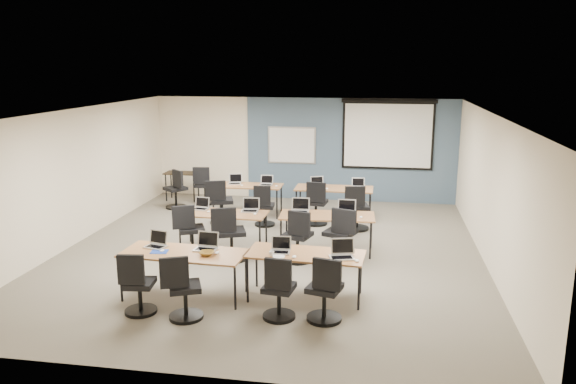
% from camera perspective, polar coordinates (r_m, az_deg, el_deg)
% --- Properties ---
extents(floor, '(8.00, 9.00, 0.02)m').
position_cam_1_polar(floor, '(10.96, -1.79, -6.09)').
color(floor, '#6B6354').
rests_on(floor, ground).
extents(ceiling, '(8.00, 9.00, 0.02)m').
position_cam_1_polar(ceiling, '(10.40, -1.89, 8.12)').
color(ceiling, white).
rests_on(ceiling, ground).
extents(wall_back, '(8.00, 0.04, 2.70)m').
position_cam_1_polar(wall_back, '(14.97, 1.56, 4.40)').
color(wall_back, beige).
rests_on(wall_back, ground).
extents(wall_front, '(8.00, 0.04, 2.70)m').
position_cam_1_polar(wall_front, '(6.42, -9.84, -7.53)').
color(wall_front, beige).
rests_on(wall_front, ground).
extents(wall_left, '(0.04, 9.00, 2.70)m').
position_cam_1_polar(wall_left, '(12.03, -20.87, 1.44)').
color(wall_left, beige).
rests_on(wall_left, ground).
extents(wall_right, '(0.04, 9.00, 2.70)m').
position_cam_1_polar(wall_right, '(10.58, 19.92, 0.02)').
color(wall_right, beige).
rests_on(wall_right, ground).
extents(blue_accent_panel, '(5.50, 0.04, 2.70)m').
position_cam_1_polar(blue_accent_panel, '(14.82, 6.35, 4.24)').
color(blue_accent_panel, '#3D5977').
rests_on(blue_accent_panel, wall_back).
extents(whiteboard, '(1.28, 0.03, 0.98)m').
position_cam_1_polar(whiteboard, '(14.92, 0.38, 4.76)').
color(whiteboard, '#A7AAAE').
rests_on(whiteboard, wall_back).
extents(projector_screen, '(2.40, 0.10, 1.82)m').
position_cam_1_polar(projector_screen, '(14.66, 10.12, 6.14)').
color(projector_screen, black).
rests_on(projector_screen, wall_back).
extents(training_table_front_left, '(1.92, 0.80, 0.73)m').
position_cam_1_polar(training_table_front_left, '(8.86, -10.54, -6.29)').
color(training_table_front_left, brown).
rests_on(training_table_front_left, floor).
extents(training_table_front_right, '(1.81, 0.75, 0.73)m').
position_cam_1_polar(training_table_front_right, '(8.68, 1.77, -6.51)').
color(training_table_front_right, '#9D5F34').
rests_on(training_table_front_right, floor).
extents(training_table_mid_left, '(1.71, 0.71, 0.73)m').
position_cam_1_polar(training_table_mid_left, '(11.02, -6.60, -2.35)').
color(training_table_mid_left, brown).
rests_on(training_table_mid_left, floor).
extents(training_table_mid_right, '(1.81, 0.75, 0.73)m').
position_cam_1_polar(training_table_mid_right, '(10.82, 3.99, -2.57)').
color(training_table_mid_right, brown).
rests_on(training_table_mid_right, floor).
extents(training_table_back_left, '(1.66, 0.69, 0.73)m').
position_cam_1_polar(training_table_back_left, '(13.47, -4.15, 0.51)').
color(training_table_back_left, brown).
rests_on(training_table_back_left, floor).
extents(training_table_back_right, '(1.81, 0.75, 0.73)m').
position_cam_1_polar(training_table_back_right, '(13.17, 4.69, 0.23)').
color(training_table_back_right, brown).
rests_on(training_table_back_right, floor).
extents(laptop_0, '(0.32, 0.28, 0.25)m').
position_cam_1_polar(laptop_0, '(9.18, -13.21, -5.05)').
color(laptop_0, silver).
rests_on(laptop_0, training_table_front_left).
extents(mouse_0, '(0.09, 0.11, 0.04)m').
position_cam_1_polar(mouse_0, '(8.94, -12.67, -5.84)').
color(mouse_0, white).
rests_on(mouse_0, training_table_front_left).
extents(task_chair_0, '(0.47, 0.47, 0.96)m').
position_cam_1_polar(task_chair_0, '(8.51, -15.03, -9.48)').
color(task_chair_0, black).
rests_on(task_chair_0, floor).
extents(laptop_1, '(0.34, 0.29, 0.26)m').
position_cam_1_polar(laptop_1, '(8.91, -8.28, -5.36)').
color(laptop_1, silver).
rests_on(laptop_1, training_table_front_left).
extents(mouse_1, '(0.09, 0.12, 0.04)m').
position_cam_1_polar(mouse_1, '(8.71, -7.22, -6.14)').
color(mouse_1, white).
rests_on(mouse_1, training_table_front_left).
extents(task_chair_1, '(0.52, 0.49, 0.98)m').
position_cam_1_polar(task_chair_1, '(8.20, -10.66, -10.06)').
color(task_chair_1, black).
rests_on(task_chair_1, floor).
extents(laptop_2, '(0.30, 0.26, 0.23)m').
position_cam_1_polar(laptop_2, '(8.69, -0.78, -5.75)').
color(laptop_2, silver).
rests_on(laptop_2, training_table_front_right).
extents(mouse_2, '(0.07, 0.10, 0.04)m').
position_cam_1_polar(mouse_2, '(8.47, 0.64, -6.59)').
color(mouse_2, white).
rests_on(mouse_2, training_table_front_right).
extents(task_chair_2, '(0.48, 0.48, 0.96)m').
position_cam_1_polar(task_chair_2, '(8.07, -0.95, -10.27)').
color(task_chair_2, black).
rests_on(task_chair_2, floor).
extents(laptop_3, '(0.36, 0.30, 0.27)m').
position_cam_1_polar(laptop_3, '(8.50, 5.52, -6.18)').
color(laptop_3, '#AAAAAE').
rests_on(laptop_3, training_table_front_right).
extents(mouse_3, '(0.08, 0.11, 0.04)m').
position_cam_1_polar(mouse_3, '(8.37, 7.02, -6.93)').
color(mouse_3, white).
rests_on(mouse_3, training_table_front_right).
extents(task_chair_3, '(0.50, 0.50, 0.99)m').
position_cam_1_polar(task_chair_3, '(8.01, 3.77, -10.37)').
color(task_chair_3, black).
rests_on(task_chair_3, floor).
extents(laptop_4, '(0.30, 0.25, 0.23)m').
position_cam_1_polar(laptop_4, '(11.34, -8.81, -1.43)').
color(laptop_4, silver).
rests_on(laptop_4, training_table_mid_left).
extents(mouse_4, '(0.07, 0.10, 0.03)m').
position_cam_1_polar(mouse_4, '(11.08, -8.07, -1.99)').
color(mouse_4, white).
rests_on(mouse_4, training_table_mid_left).
extents(task_chair_4, '(0.55, 0.52, 1.00)m').
position_cam_1_polar(task_chair_4, '(10.83, -9.92, -4.23)').
color(task_chair_4, black).
rests_on(task_chair_4, floor).
extents(laptop_5, '(0.33, 0.28, 0.25)m').
position_cam_1_polar(laptop_5, '(11.08, -3.85, -1.63)').
color(laptop_5, '#A4A4AF').
rests_on(laptop_5, training_table_mid_left).
extents(mouse_5, '(0.08, 0.11, 0.03)m').
position_cam_1_polar(mouse_5, '(10.83, -3.38, -2.24)').
color(mouse_5, white).
rests_on(mouse_5, training_table_mid_left).
extents(task_chair_5, '(0.59, 0.56, 1.04)m').
position_cam_1_polar(task_chair_5, '(10.42, -5.94, -4.67)').
color(task_chair_5, black).
rests_on(task_chair_5, floor).
extents(laptop_6, '(0.35, 0.30, 0.27)m').
position_cam_1_polar(laptop_6, '(10.99, 1.23, -1.70)').
color(laptop_6, '#A3A4B0').
rests_on(laptop_6, training_table_mid_right).
extents(mouse_6, '(0.08, 0.11, 0.03)m').
position_cam_1_polar(mouse_6, '(10.73, 2.07, -2.36)').
color(mouse_6, white).
rests_on(mouse_6, training_table_mid_right).
extents(task_chair_6, '(0.53, 0.52, 1.00)m').
position_cam_1_polar(task_chair_6, '(10.28, 1.02, -4.95)').
color(task_chair_6, black).
rests_on(task_chair_6, floor).
extents(laptop_7, '(0.35, 0.30, 0.27)m').
position_cam_1_polar(laptop_7, '(10.91, 5.96, -1.88)').
color(laptop_7, '#AFAFAF').
rests_on(laptop_7, training_table_mid_right).
extents(mouse_7, '(0.08, 0.11, 0.03)m').
position_cam_1_polar(mouse_7, '(10.68, 7.43, -2.54)').
color(mouse_7, white).
rests_on(mouse_7, training_table_mid_right).
extents(task_chair_7, '(0.60, 0.58, 1.05)m').
position_cam_1_polar(task_chair_7, '(10.32, 5.38, -4.81)').
color(task_chair_7, black).
rests_on(task_chair_7, floor).
extents(laptop_8, '(0.31, 0.26, 0.24)m').
position_cam_1_polar(laptop_8, '(13.62, -5.42, 1.09)').
color(laptop_8, '#9E9FAB').
rests_on(laptop_8, training_table_back_left).
extents(mouse_8, '(0.07, 0.10, 0.03)m').
position_cam_1_polar(mouse_8, '(13.38, -4.71, 0.68)').
color(mouse_8, white).
rests_on(mouse_8, training_table_back_left).
extents(task_chair_8, '(0.58, 0.56, 1.04)m').
position_cam_1_polar(task_chair_8, '(12.79, -6.87, -1.38)').
color(task_chair_8, black).
rests_on(task_chair_8, floor).
extents(laptop_9, '(0.30, 0.26, 0.23)m').
position_cam_1_polar(laptop_9, '(13.42, -2.22, 0.96)').
color(laptop_9, '#B2B2B2').
rests_on(laptop_9, training_table_back_left).
extents(mouse_9, '(0.07, 0.10, 0.04)m').
position_cam_1_polar(mouse_9, '(13.25, -1.19, 0.61)').
color(mouse_9, white).
rests_on(mouse_9, training_table_back_left).
extents(task_chair_9, '(0.46, 0.46, 0.95)m').
position_cam_1_polar(task_chair_9, '(12.56, -2.45, -1.75)').
color(task_chair_9, black).
rests_on(task_chair_9, floor).
extents(laptop_10, '(0.31, 0.26, 0.24)m').
position_cam_1_polar(laptop_10, '(13.24, 2.91, 0.79)').
color(laptop_10, '#A6A6B2').
rests_on(laptop_10, training_table_back_right).
extents(mouse_10, '(0.07, 0.11, 0.04)m').
position_cam_1_polar(mouse_10, '(13.01, 3.96, 0.35)').
color(mouse_10, white).
rests_on(mouse_10, training_table_back_right).
extents(task_chair_10, '(0.54, 0.54, 1.02)m').
position_cam_1_polar(task_chair_10, '(12.65, 2.85, -1.50)').
color(task_chair_10, black).
rests_on(task_chair_10, floor).
extents(laptop_11, '(0.30, 0.25, 0.23)m').
position_cam_1_polar(laptop_11, '(13.20, 7.13, 0.66)').
color(laptop_11, '#B2B2BC').
rests_on(laptop_11, training_table_back_right).
extents(mouse_11, '(0.07, 0.11, 0.04)m').
position_cam_1_polar(mouse_11, '(13.00, 7.70, 0.25)').
color(mouse_11, white).
rests_on(mouse_11, training_table_back_right).
extents(task_chair_11, '(0.54, 0.54, 1.01)m').
position_cam_1_polar(task_chair_11, '(12.33, 6.97, -1.97)').
color(task_chair_11, black).
rests_on(task_chair_11, floor).
extents(blue_mousepad, '(0.29, 0.25, 0.01)m').
position_cam_1_polar(blue_mousepad, '(8.94, -12.94, -5.92)').
color(blue_mousepad, '#173497').
rests_on(blue_mousepad, training_table_front_left).
extents(snack_bowl, '(0.24, 0.24, 0.06)m').
position_cam_1_polar(snack_bowl, '(8.65, -8.25, -6.18)').
color(snack_bowl, '#9D6F1F').
rests_on(snack_bowl, training_table_front_left).
extents(snack_plate, '(0.20, 0.20, 0.01)m').
position_cam_1_polar(snack_plate, '(8.49, -0.95, -6.58)').
color(snack_plate, white).
rests_on(snack_plate, training_table_front_right).
extents(coffee_cup, '(0.08, 0.08, 0.06)m').
position_cam_1_polar(coffee_cup, '(8.50, -1.66, -6.33)').
color(coffee_cup, silver).
rests_on(coffee_cup, snack_plate).
extents(utility_table, '(0.89, 0.49, 0.75)m').
position_cam_1_polar(utility_table, '(15.16, -10.73, 1.61)').
color(utility_table, black).
rests_on(utility_table, floor).
extents(spare_chair_a, '(0.52, 0.52, 1.00)m').
position_cam_1_polar(spare_chair_a, '(14.66, -8.51, 0.35)').
color(spare_chair_a, black).
rests_on(spare_chair_a, floor).
extents(spare_chair_b, '(0.61, 0.53, 1.01)m').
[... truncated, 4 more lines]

